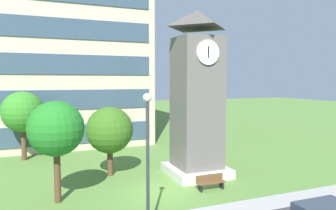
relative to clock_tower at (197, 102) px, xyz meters
The scene contains 8 objects.
ground_plane 6.50m from the clock_tower, 148.17° to the right, with size 160.00×160.00×0.00m, color #567F38.
office_building 20.65m from the clock_tower, 113.96° to the left, with size 16.40×12.50×28.80m.
clock_tower is the anchor object (origin of this frame).
park_bench 5.52m from the clock_tower, 100.79° to the right, with size 1.80×0.49×0.88m.
street_lamp 9.33m from the clock_tower, 129.53° to the right, with size 0.36×0.36×6.04m.
tree_by_building 6.27m from the clock_tower, 159.80° to the left, with size 3.19×3.19×4.77m.
tree_streetside 9.39m from the clock_tower, 169.79° to the right, with size 2.95×2.95×5.48m.
tree_near_tower 14.46m from the clock_tower, 141.98° to the left, with size 3.34×3.34×5.67m.
Camera 1 is at (-6.29, -16.84, 6.53)m, focal length 33.30 mm.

